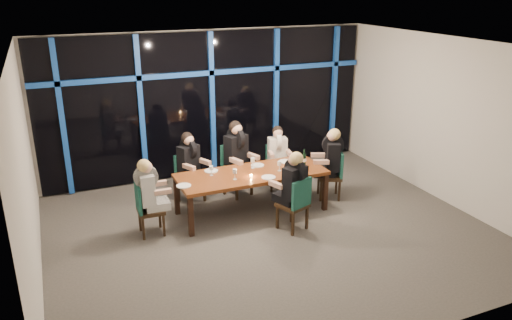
{
  "coord_description": "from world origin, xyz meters",
  "views": [
    {
      "loc": [
        -3.12,
        -6.67,
        3.9
      ],
      "look_at": [
        0.0,
        0.6,
        1.05
      ],
      "focal_mm": 35.0,
      "sensor_mm": 36.0,
      "label": 1
    }
  ],
  "objects_px": {
    "diner_far_mid": "(237,148)",
    "water_pitcher": "(297,165)",
    "wine_bottle": "(304,159)",
    "diner_near_mid": "(293,179)",
    "diner_far_left": "(190,157)",
    "dining_table": "(251,176)",
    "chair_near_mid": "(296,202)",
    "chair_far_right": "(277,164)",
    "diner_end_left": "(149,186)",
    "diner_end_right": "(331,153)",
    "diner_far_right": "(278,148)",
    "chair_far_mid": "(235,166)",
    "chair_end_right": "(334,172)",
    "chair_far_left": "(188,175)",
    "chair_end_left": "(146,207)"
  },
  "relations": [
    {
      "from": "chair_far_right",
      "to": "chair_near_mid",
      "type": "height_order",
      "value": "chair_near_mid"
    },
    {
      "from": "chair_far_right",
      "to": "diner_end_right",
      "type": "relative_size",
      "value": 0.95
    },
    {
      "from": "diner_end_right",
      "to": "chair_end_right",
      "type": "bearing_deg",
      "value": 90.0
    },
    {
      "from": "diner_end_left",
      "to": "diner_near_mid",
      "type": "bearing_deg",
      "value": -107.55
    },
    {
      "from": "dining_table",
      "to": "diner_near_mid",
      "type": "distance_m",
      "value": 0.96
    },
    {
      "from": "chair_far_mid",
      "to": "wine_bottle",
      "type": "xyz_separation_m",
      "value": [
        0.98,
        -0.95,
        0.31
      ]
    },
    {
      "from": "diner_far_right",
      "to": "diner_near_mid",
      "type": "xyz_separation_m",
      "value": [
        -0.53,
        -1.68,
        0.06
      ]
    },
    {
      "from": "diner_end_left",
      "to": "chair_far_mid",
      "type": "bearing_deg",
      "value": -59.9
    },
    {
      "from": "dining_table",
      "to": "chair_near_mid",
      "type": "distance_m",
      "value": 1.03
    },
    {
      "from": "diner_near_mid",
      "to": "wine_bottle",
      "type": "height_order",
      "value": "diner_near_mid"
    },
    {
      "from": "dining_table",
      "to": "water_pitcher",
      "type": "bearing_deg",
      "value": -18.71
    },
    {
      "from": "chair_near_mid",
      "to": "diner_near_mid",
      "type": "distance_m",
      "value": 0.38
    },
    {
      "from": "chair_near_mid",
      "to": "diner_far_left",
      "type": "distance_m",
      "value": 2.22
    },
    {
      "from": "chair_near_mid",
      "to": "diner_near_mid",
      "type": "xyz_separation_m",
      "value": [
        -0.03,
        0.07,
        0.37
      ]
    },
    {
      "from": "diner_near_mid",
      "to": "chair_end_left",
      "type": "bearing_deg",
      "value": -38.76
    },
    {
      "from": "chair_end_right",
      "to": "chair_far_mid",
      "type": "bearing_deg",
      "value": -96.56
    },
    {
      "from": "dining_table",
      "to": "chair_end_right",
      "type": "xyz_separation_m",
      "value": [
        1.66,
        -0.03,
        -0.16
      ]
    },
    {
      "from": "chair_end_right",
      "to": "chair_near_mid",
      "type": "relative_size",
      "value": 1.0
    },
    {
      "from": "chair_far_left",
      "to": "diner_near_mid",
      "type": "relative_size",
      "value": 1.01
    },
    {
      "from": "diner_far_mid",
      "to": "diner_far_right",
      "type": "xyz_separation_m",
      "value": [
        0.84,
        0.0,
        -0.12
      ]
    },
    {
      "from": "chair_end_left",
      "to": "diner_end_left",
      "type": "bearing_deg",
      "value": -90.0
    },
    {
      "from": "diner_near_mid",
      "to": "wine_bottle",
      "type": "bearing_deg",
      "value": -148.38
    },
    {
      "from": "diner_far_left",
      "to": "diner_far_mid",
      "type": "height_order",
      "value": "diner_far_mid"
    },
    {
      "from": "chair_end_left",
      "to": "chair_near_mid",
      "type": "distance_m",
      "value": 2.43
    },
    {
      "from": "chair_far_right",
      "to": "chair_end_left",
      "type": "distance_m",
      "value": 2.97
    },
    {
      "from": "chair_near_mid",
      "to": "water_pitcher",
      "type": "distance_m",
      "value": 0.84
    },
    {
      "from": "dining_table",
      "to": "chair_near_mid",
      "type": "height_order",
      "value": "chair_near_mid"
    },
    {
      "from": "dining_table",
      "to": "chair_near_mid",
      "type": "relative_size",
      "value": 2.8
    },
    {
      "from": "chair_far_left",
      "to": "water_pitcher",
      "type": "relative_size",
      "value": 4.12
    },
    {
      "from": "chair_far_right",
      "to": "diner_far_left",
      "type": "height_order",
      "value": "diner_far_left"
    },
    {
      "from": "diner_near_mid",
      "to": "diner_far_right",
      "type": "bearing_deg",
      "value": -127.7
    },
    {
      "from": "chair_far_left",
      "to": "chair_near_mid",
      "type": "xyz_separation_m",
      "value": [
        1.29,
        -1.86,
        0.01
      ]
    },
    {
      "from": "diner_far_mid",
      "to": "water_pitcher",
      "type": "xyz_separation_m",
      "value": [
        0.7,
        -1.07,
        -0.09
      ]
    },
    {
      "from": "chair_far_mid",
      "to": "diner_far_left",
      "type": "height_order",
      "value": "diner_far_left"
    },
    {
      "from": "chair_far_right",
      "to": "water_pitcher",
      "type": "xyz_separation_m",
      "value": [
        -0.15,
        -1.14,
        0.38
      ]
    },
    {
      "from": "chair_far_left",
      "to": "diner_end_left",
      "type": "distance_m",
      "value": 1.42
    },
    {
      "from": "diner_near_mid",
      "to": "wine_bottle",
      "type": "xyz_separation_m",
      "value": [
        0.63,
        0.81,
        -0.02
      ]
    },
    {
      "from": "wine_bottle",
      "to": "diner_near_mid",
      "type": "bearing_deg",
      "value": -128.09
    },
    {
      "from": "chair_far_mid",
      "to": "chair_end_left",
      "type": "bearing_deg",
      "value": -171.1
    },
    {
      "from": "water_pitcher",
      "to": "chair_far_left",
      "type": "bearing_deg",
      "value": 144.54
    },
    {
      "from": "chair_end_right",
      "to": "diner_end_right",
      "type": "xyz_separation_m",
      "value": [
        -0.07,
        0.03,
        0.37
      ]
    },
    {
      "from": "diner_end_left",
      "to": "diner_end_right",
      "type": "relative_size",
      "value": 0.95
    },
    {
      "from": "chair_far_mid",
      "to": "water_pitcher",
      "type": "xyz_separation_m",
      "value": [
        0.73,
        -1.15,
        0.3
      ]
    },
    {
      "from": "chair_far_left",
      "to": "diner_end_right",
      "type": "height_order",
      "value": "diner_end_right"
    },
    {
      "from": "diner_end_left",
      "to": "dining_table",
      "type": "bearing_deg",
      "value": -84.98
    },
    {
      "from": "dining_table",
      "to": "diner_far_left",
      "type": "distance_m",
      "value": 1.23
    },
    {
      "from": "diner_end_right",
      "to": "wine_bottle",
      "type": "distance_m",
      "value": 0.59
    },
    {
      "from": "diner_near_mid",
      "to": "water_pitcher",
      "type": "bearing_deg",
      "value": -142.65
    },
    {
      "from": "chair_far_right",
      "to": "wine_bottle",
      "type": "height_order",
      "value": "wine_bottle"
    },
    {
      "from": "diner_far_left",
      "to": "water_pitcher",
      "type": "xyz_separation_m",
      "value": [
        1.61,
        -1.11,
        -0.01
      ]
    }
  ]
}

